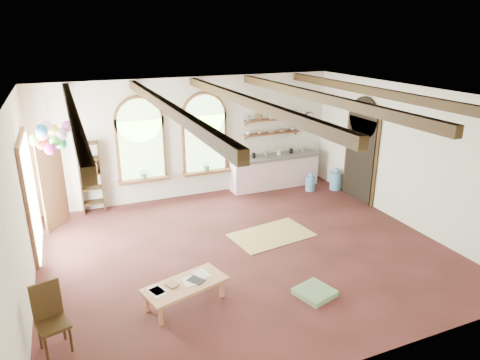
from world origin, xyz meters
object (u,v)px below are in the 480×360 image
kitchen_counter (274,171)px  side_chair (54,332)px  coffee_table (185,286)px  balloon_cluster (51,136)px

kitchen_counter → side_chair: side_chair is taller
kitchen_counter → coffee_table: kitchen_counter is taller
side_chair → balloon_cluster: bearing=85.7°
balloon_cluster → coffee_table: bearing=-60.3°
kitchen_counter → coffee_table: (-3.94, -4.50, -0.13)m
coffee_table → side_chair: side_chair is taller
coffee_table → balloon_cluster: balloon_cluster is taller
coffee_table → balloon_cluster: size_ratio=1.30×
kitchen_counter → coffee_table: bearing=-131.2°
kitchen_counter → balloon_cluster: 6.16m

